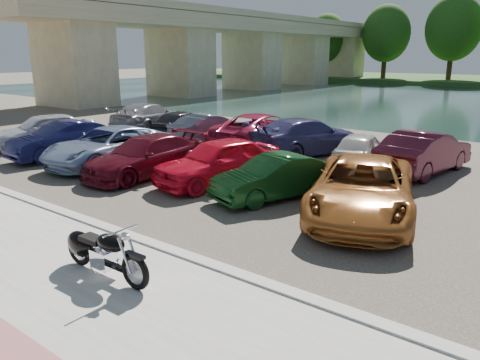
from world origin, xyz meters
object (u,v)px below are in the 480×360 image
(car_1, at_px, (64,140))
(motorcycle, at_px, (98,251))
(car_2, at_px, (109,146))
(car_0, at_px, (44,130))

(car_1, bearing_deg, motorcycle, -24.71)
(car_2, bearing_deg, car_1, -174.45)
(car_1, height_order, car_2, car_1)
(motorcycle, bearing_deg, car_0, 152.92)
(car_0, height_order, car_2, car_0)
(car_0, xyz_separation_m, car_2, (5.24, -0.41, -0.05))
(car_1, bearing_deg, car_0, 169.98)
(car_0, height_order, car_1, car_0)
(motorcycle, relative_size, car_0, 0.52)
(car_0, bearing_deg, car_2, 10.68)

